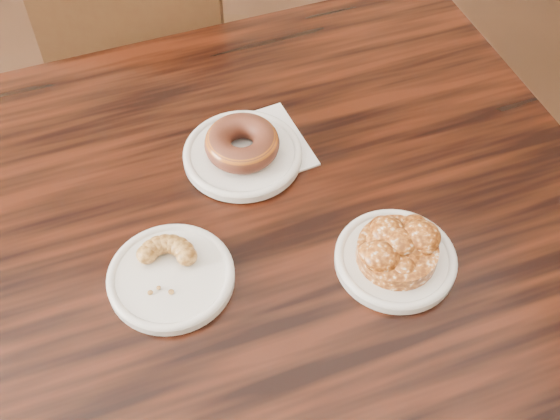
{
  "coord_description": "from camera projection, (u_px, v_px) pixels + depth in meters",
  "views": [
    {
      "loc": [
        0.18,
        -0.39,
        1.53
      ],
      "look_at": [
        0.25,
        0.18,
        0.8
      ],
      "focal_mm": 45.0,
      "sensor_mm": 36.0,
      "label": 1
    }
  ],
  "objects": [
    {
      "name": "cafe_table",
      "position": [
        282.0,
        362.0,
        1.26
      ],
      "size": [
        1.17,
        1.17,
        0.75
      ],
      "primitive_type": "cube",
      "rotation": [
        0.0,
        0.0,
        0.23
      ],
      "color": "black",
      "rests_on": "floor"
    },
    {
      "name": "chair_far",
      "position": [
        161.0,
        66.0,
        1.64
      ],
      "size": [
        0.49,
        0.49,
        0.9
      ],
      "primitive_type": null,
      "rotation": [
        0.0,
        0.0,
        2.93
      ],
      "color": "black",
      "rests_on": "floor"
    },
    {
      "name": "napkin",
      "position": [
        257.0,
        147.0,
        1.07
      ],
      "size": [
        0.18,
        0.18,
        0.0
      ],
      "primitive_type": "cube",
      "rotation": [
        0.0,
        0.0,
        0.31
      ],
      "color": "white",
      "rests_on": "cafe_table"
    },
    {
      "name": "plate_donut",
      "position": [
        243.0,
        155.0,
        1.05
      ],
      "size": [
        0.18,
        0.18,
        0.01
      ],
      "primitive_type": "cylinder",
      "color": "silver",
      "rests_on": "napkin"
    },
    {
      "name": "plate_cruller",
      "position": [
        171.0,
        277.0,
        0.92
      ],
      "size": [
        0.17,
        0.17,
        0.01
      ],
      "primitive_type": "cylinder",
      "color": "silver",
      "rests_on": "cafe_table"
    },
    {
      "name": "plate_fritter",
      "position": [
        395.0,
        260.0,
        0.93
      ],
      "size": [
        0.16,
        0.16,
        0.01
      ],
      "primitive_type": "cylinder",
      "color": "silver",
      "rests_on": "cafe_table"
    },
    {
      "name": "glazed_donut",
      "position": [
        242.0,
        143.0,
        1.03
      ],
      "size": [
        0.11,
        0.11,
        0.04
      ],
      "primitive_type": "torus",
      "color": "brown",
      "rests_on": "plate_donut"
    },
    {
      "name": "apple_fritter",
      "position": [
        398.0,
        249.0,
        0.92
      ],
      "size": [
        0.15,
        0.15,
        0.04
      ],
      "primitive_type": null,
      "color": "#471D07",
      "rests_on": "plate_fritter"
    },
    {
      "name": "cruller_fragment",
      "position": [
        169.0,
        269.0,
        0.9
      ],
      "size": [
        0.09,
        0.09,
        0.03
      ],
      "primitive_type": null,
      "color": "brown",
      "rests_on": "plate_cruller"
    }
  ]
}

